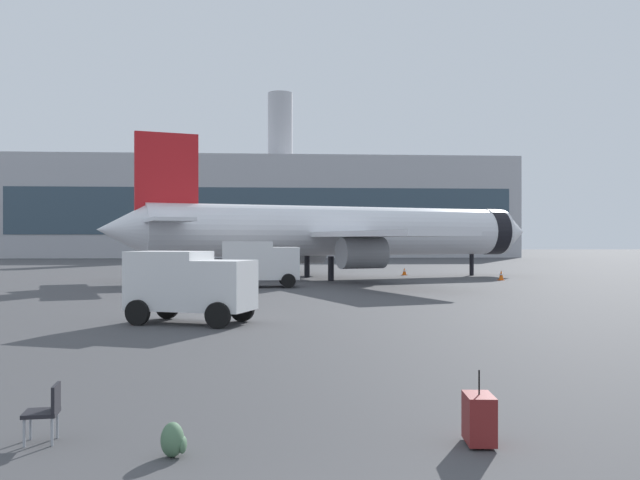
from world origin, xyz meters
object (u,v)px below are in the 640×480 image
Objects in this scene: service_truck at (259,262)px; cargo_van at (189,283)px; safety_cone_outer at (252,283)px; rolling_suitcase at (479,418)px; safety_cone_mid at (404,271)px; traveller_backpack at (173,440)px; airplane_at_gate at (340,231)px; gate_chair at (47,409)px; safety_cone_near at (201,292)px; safety_cone_far at (501,275)px.

service_truck is 18.68m from cargo_van.
safety_cone_outer is 31.68m from rolling_suitcase.
traveller_backpack is (-12.49, -47.46, -0.08)m from safety_cone_mid.
airplane_at_gate is 7.08× the size of service_truck.
safety_cone_outer is 0.90× the size of gate_chair.
cargo_van is 9.79m from safety_cone_near.
safety_cone_outer reaches higher than safety_cone_mid.
cargo_van is 16.62m from safety_cone_outer.
cargo_van is 4.38× the size of rolling_suitcase.
safety_cone_mid is at bearing 72.77° from gate_chair.
safety_cone_far is at bearing 19.06° from service_truck.
safety_cone_far is at bearing -13.79° from airplane_at_gate.
cargo_van is (-2.13, -18.55, -0.16)m from service_truck.
safety_cone_near is at bearing -107.29° from service_truck.
safety_cone_near is 0.96× the size of safety_cone_outer.
rolling_suitcase reaches higher than safety_cone_far.
cargo_van is 5.61× the size of gate_chair.
cargo_van is at bearing 88.66° from gate_chair.
airplane_at_gate reaches higher than safety_cone_mid.
rolling_suitcase is at bearing -109.34° from safety_cone_far.
cargo_van is 35.29m from safety_cone_mid.
cargo_van is (-8.13, -27.60, -2.21)m from airplane_at_gate.
traveller_backpack is (2.27, -24.86, -0.13)m from safety_cone_near.
safety_cone_far is 41.97m from rolling_suitcase.
cargo_van reaches higher than traveller_backpack.
rolling_suitcase is at bearing -67.94° from cargo_van.
gate_chair is (0.29, -24.05, 0.13)m from safety_cone_near.
gate_chair is (-8.46, -41.94, -3.16)m from airplane_at_gate.
safety_cone_mid is at bearing 66.38° from cargo_van.
rolling_suitcase reaches higher than safety_cone_near.
airplane_at_gate is 20.19m from safety_cone_near.
safety_cone_mid is at bearing 51.94° from safety_cone_outer.
rolling_suitcase is 6.40m from gate_chair.
rolling_suitcase is (4.29, -31.39, 0.01)m from safety_cone_outer.
safety_cone_mid is (14.76, 22.61, -0.05)m from safety_cone_near.
service_truck reaches higher than safety_cone_near.
service_truck reaches higher than traveller_backpack.
safety_cone_outer is (2.37, 6.78, 0.02)m from safety_cone_near.
airplane_at_gate is 44.92× the size of safety_cone_outer.
safety_cone_near is at bearing -143.90° from safety_cone_far.
cargo_van is 15.28m from traveller_backpack.
service_truck reaches higher than rolling_suitcase.
safety_cone_near is 24.96m from traveller_backpack.
service_truck is at bearing -131.09° from safety_cone_mid.
service_truck is at bearing 72.71° from safety_cone_near.
safety_cone_far is 19.96m from safety_cone_outer.
rolling_suitcase is 2.29× the size of traveller_backpack.
airplane_at_gate is at bearing 87.19° from rolling_suitcase.
safety_cone_near reaches higher than safety_cone_mid.
safety_cone_far is at bearing 62.56° from gate_chair.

